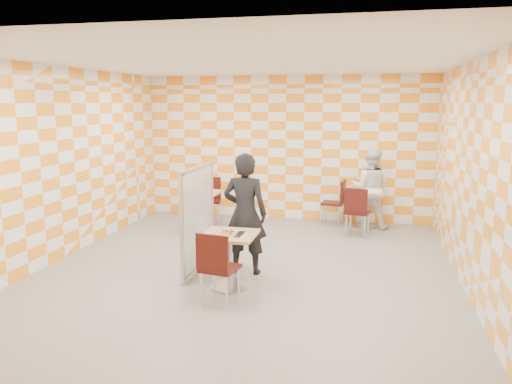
% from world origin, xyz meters
% --- Properties ---
extents(room_shell, '(7.00, 7.00, 7.00)m').
position_xyz_m(room_shell, '(0.00, 0.54, 1.50)').
color(room_shell, gray).
rests_on(room_shell, ground).
extents(main_table, '(0.70, 0.70, 0.75)m').
position_xyz_m(main_table, '(-0.06, -0.72, 0.51)').
color(main_table, tan).
rests_on(main_table, ground).
extents(second_table, '(0.70, 0.70, 0.75)m').
position_xyz_m(second_table, '(1.64, 3.01, 0.51)').
color(second_table, tan).
rests_on(second_table, ground).
extents(empty_table, '(0.70, 0.70, 0.75)m').
position_xyz_m(empty_table, '(-1.44, 2.14, 0.51)').
color(empty_table, tan).
rests_on(empty_table, ground).
extents(chair_main_front, '(0.49, 0.50, 0.92)m').
position_xyz_m(chair_main_front, '(-0.04, -1.33, 0.54)').
color(chair_main_front, '#380D0B').
rests_on(chair_main_front, ground).
extents(chair_second_front, '(0.50, 0.50, 0.92)m').
position_xyz_m(chair_second_front, '(1.53, 2.26, 0.54)').
color(chair_second_front, '#380D0B').
rests_on(chair_second_front, ground).
extents(chair_second_side, '(0.48, 0.47, 0.92)m').
position_xyz_m(chair_second_side, '(1.12, 3.09, 0.54)').
color(chair_second_side, '#380D0B').
rests_on(chair_second_side, ground).
extents(chair_empty_near, '(0.55, 0.55, 0.92)m').
position_xyz_m(chair_empty_near, '(-1.30, 1.51, 0.54)').
color(chair_empty_near, '#380D0B').
rests_on(chair_empty_near, ground).
extents(chair_empty_far, '(0.51, 0.52, 0.92)m').
position_xyz_m(chair_empty_far, '(-1.45, 2.81, 0.54)').
color(chair_empty_far, '#380D0B').
rests_on(chair_empty_far, ground).
extents(partition, '(0.08, 1.38, 1.55)m').
position_xyz_m(partition, '(-0.70, -0.11, 0.79)').
color(partition, white).
rests_on(partition, ground).
extents(man_dark, '(0.65, 0.43, 1.75)m').
position_xyz_m(man_dark, '(-0.00, -0.07, 0.88)').
color(man_dark, black).
rests_on(man_dark, ground).
extents(man_white, '(0.83, 0.68, 1.58)m').
position_xyz_m(man_white, '(1.76, 3.05, 0.79)').
color(man_white, white).
rests_on(man_white, ground).
extents(pizza_on_foil, '(0.40, 0.40, 0.04)m').
position_xyz_m(pizza_on_foil, '(-0.06, -0.74, 0.77)').
color(pizza_on_foil, silver).
rests_on(pizza_on_foil, main_table).
extents(sport_bottle, '(0.06, 0.06, 0.20)m').
position_xyz_m(sport_bottle, '(1.53, 3.09, 0.84)').
color(sport_bottle, white).
rests_on(sport_bottle, second_table).
extents(soda_bottle, '(0.07, 0.07, 0.23)m').
position_xyz_m(soda_bottle, '(1.72, 3.11, 0.85)').
color(soda_bottle, black).
rests_on(soda_bottle, second_table).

